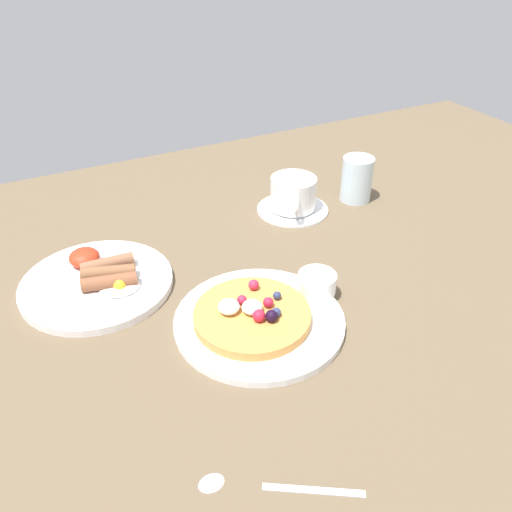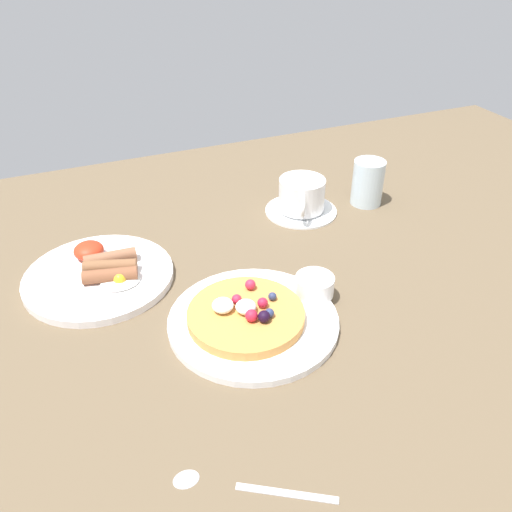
{
  "view_description": "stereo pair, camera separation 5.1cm",
  "coord_description": "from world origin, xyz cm",
  "px_view_note": "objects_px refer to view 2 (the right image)",
  "views": [
    {
      "loc": [
        -28.28,
        -59.5,
        50.67
      ],
      "look_at": [
        3.38,
        2.65,
        4.0
      ],
      "focal_mm": 37.16,
      "sensor_mm": 36.0,
      "label": 1
    },
    {
      "loc": [
        -23.62,
        -61.66,
        50.67
      ],
      "look_at": [
        3.38,
        2.65,
        4.0
      ],
      "focal_mm": 37.16,
      "sensor_mm": 36.0,
      "label": 2
    }
  ],
  "objects_px": {
    "syrup_ramekin": "(315,285)",
    "water_glass": "(368,182)",
    "coffee_saucer": "(301,210)",
    "pancake_plate": "(253,321)",
    "breakfast_plate": "(99,277)",
    "teaspoon": "(226,484)",
    "coffee_cup": "(302,194)"
  },
  "relations": [
    {
      "from": "pancake_plate",
      "to": "breakfast_plate",
      "type": "height_order",
      "value": "breakfast_plate"
    },
    {
      "from": "coffee_saucer",
      "to": "water_glass",
      "type": "height_order",
      "value": "water_glass"
    },
    {
      "from": "syrup_ramekin",
      "to": "breakfast_plate",
      "type": "height_order",
      "value": "syrup_ramekin"
    },
    {
      "from": "teaspoon",
      "to": "water_glass",
      "type": "xyz_separation_m",
      "value": [
        0.48,
        0.48,
        0.04
      ]
    },
    {
      "from": "pancake_plate",
      "to": "syrup_ramekin",
      "type": "relative_size",
      "value": 4.17
    },
    {
      "from": "coffee_saucer",
      "to": "coffee_cup",
      "type": "relative_size",
      "value": 1.22
    },
    {
      "from": "syrup_ramekin",
      "to": "teaspoon",
      "type": "relative_size",
      "value": 0.39
    },
    {
      "from": "syrup_ramekin",
      "to": "coffee_saucer",
      "type": "distance_m",
      "value": 0.28
    },
    {
      "from": "pancake_plate",
      "to": "water_glass",
      "type": "height_order",
      "value": "water_glass"
    },
    {
      "from": "pancake_plate",
      "to": "coffee_cup",
      "type": "xyz_separation_m",
      "value": [
        0.21,
        0.27,
        0.03
      ]
    },
    {
      "from": "syrup_ramekin",
      "to": "water_glass",
      "type": "xyz_separation_m",
      "value": [
        0.24,
        0.24,
        0.02
      ]
    },
    {
      "from": "pancake_plate",
      "to": "water_glass",
      "type": "bearing_deg",
      "value": 35.95
    },
    {
      "from": "coffee_saucer",
      "to": "teaspoon",
      "type": "height_order",
      "value": "coffee_saucer"
    },
    {
      "from": "syrup_ramekin",
      "to": "coffee_saucer",
      "type": "height_order",
      "value": "syrup_ramekin"
    },
    {
      "from": "coffee_saucer",
      "to": "breakfast_plate",
      "type": "bearing_deg",
      "value": -169.23
    },
    {
      "from": "teaspoon",
      "to": "syrup_ramekin",
      "type": "bearing_deg",
      "value": 46.27
    },
    {
      "from": "coffee_saucer",
      "to": "teaspoon",
      "type": "bearing_deg",
      "value": -124.26
    },
    {
      "from": "syrup_ramekin",
      "to": "coffee_saucer",
      "type": "xyz_separation_m",
      "value": [
        0.11,
        0.25,
        -0.02
      ]
    },
    {
      "from": "pancake_plate",
      "to": "coffee_cup",
      "type": "relative_size",
      "value": 2.15
    },
    {
      "from": "breakfast_plate",
      "to": "teaspoon",
      "type": "xyz_separation_m",
      "value": [
        0.06,
        -0.42,
        -0.0
      ]
    },
    {
      "from": "pancake_plate",
      "to": "teaspoon",
      "type": "distance_m",
      "value": 0.26
    },
    {
      "from": "coffee_cup",
      "to": "teaspoon",
      "type": "xyz_separation_m",
      "value": [
        -0.34,
        -0.49,
        -0.04
      ]
    },
    {
      "from": "pancake_plate",
      "to": "coffee_saucer",
      "type": "bearing_deg",
      "value": 51.75
    },
    {
      "from": "pancake_plate",
      "to": "breakfast_plate",
      "type": "relative_size",
      "value": 1.04
    },
    {
      "from": "coffee_saucer",
      "to": "coffee_cup",
      "type": "distance_m",
      "value": 0.04
    },
    {
      "from": "pancake_plate",
      "to": "coffee_saucer",
      "type": "distance_m",
      "value": 0.35
    },
    {
      "from": "breakfast_plate",
      "to": "coffee_saucer",
      "type": "bearing_deg",
      "value": 10.77
    },
    {
      "from": "syrup_ramekin",
      "to": "water_glass",
      "type": "relative_size",
      "value": 0.65
    },
    {
      "from": "breakfast_plate",
      "to": "syrup_ramekin",
      "type": "bearing_deg",
      "value": -31.1
    },
    {
      "from": "syrup_ramekin",
      "to": "coffee_cup",
      "type": "bearing_deg",
      "value": 67.25
    },
    {
      "from": "pancake_plate",
      "to": "breakfast_plate",
      "type": "bearing_deg",
      "value": 133.86
    },
    {
      "from": "coffee_saucer",
      "to": "teaspoon",
      "type": "distance_m",
      "value": 0.6
    }
  ]
}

